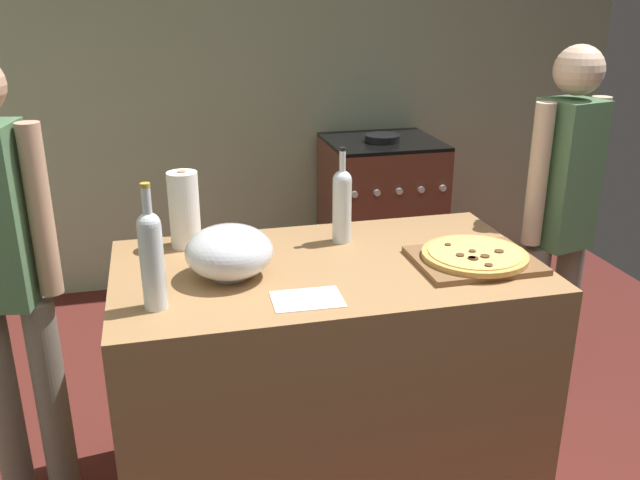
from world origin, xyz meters
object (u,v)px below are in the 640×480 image
(wine_bottle_green, at_px, (342,203))
(person_in_stripes, at_px, (5,271))
(mixing_bowl, at_px, (229,252))
(pizza, at_px, (475,255))
(paper_towel_roll, at_px, (184,210))
(person_in_red, at_px, (560,218))
(stove, at_px, (380,215))
(wine_bottle_clear, at_px, (152,256))

(wine_bottle_green, xyz_separation_m, person_in_stripes, (-1.14, -0.01, -0.14))
(mixing_bowl, relative_size, wine_bottle_green, 0.80)
(pizza, xyz_separation_m, paper_towel_roll, (-0.93, 0.39, 0.11))
(person_in_red, bearing_deg, pizza, -146.44)
(person_in_red, bearing_deg, person_in_stripes, -177.94)
(mixing_bowl, relative_size, person_in_stripes, 0.17)
(stove, bearing_deg, mixing_bowl, -122.64)
(wine_bottle_green, relative_size, stove, 0.36)
(wine_bottle_clear, height_order, stove, wine_bottle_clear)
(wine_bottle_clear, relative_size, wine_bottle_green, 1.08)
(wine_bottle_green, bearing_deg, wine_bottle_clear, -149.28)
(pizza, relative_size, stove, 0.36)
(mixing_bowl, height_order, wine_bottle_clear, wine_bottle_clear)
(stove, height_order, person_in_stripes, person_in_stripes)
(paper_towel_roll, bearing_deg, wine_bottle_green, -8.94)
(paper_towel_roll, distance_m, wine_bottle_clear, 0.50)
(pizza, bearing_deg, stove, 81.22)
(wine_bottle_clear, xyz_separation_m, person_in_stripes, (-0.48, 0.38, -0.16))
(mixing_bowl, height_order, wine_bottle_green, wine_bottle_green)
(pizza, bearing_deg, person_in_stripes, 169.11)
(wine_bottle_green, distance_m, person_in_red, 0.95)
(wine_bottle_green, relative_size, person_in_stripes, 0.22)
(pizza, xyz_separation_m, wine_bottle_green, (-0.38, 0.31, 0.12))
(pizza, height_order, wine_bottle_clear, wine_bottle_clear)
(pizza, xyz_separation_m, person_in_red, (0.55, 0.37, -0.04))
(person_in_red, bearing_deg, paper_towel_roll, 178.97)
(mixing_bowl, bearing_deg, wine_bottle_green, 27.54)
(mixing_bowl, distance_m, stove, 2.08)
(mixing_bowl, xyz_separation_m, wine_bottle_green, (0.43, 0.23, 0.06))
(wine_bottle_green, bearing_deg, paper_towel_roll, 171.06)
(wine_bottle_green, bearing_deg, stove, 66.05)
(stove, xyz_separation_m, person_in_stripes, (-1.80, -1.49, 0.44))
(paper_towel_roll, xyz_separation_m, wine_bottle_green, (0.55, -0.09, 0.01))
(mixing_bowl, bearing_deg, person_in_stripes, 163.46)
(pizza, distance_m, person_in_red, 0.67)
(person_in_stripes, bearing_deg, mixing_bowl, -16.54)
(mixing_bowl, distance_m, person_in_red, 1.40)
(mixing_bowl, xyz_separation_m, stove, (1.09, 1.70, -0.52))
(mixing_bowl, relative_size, paper_towel_roll, 1.01)
(paper_towel_roll, bearing_deg, person_in_red, -1.03)
(pizza, relative_size, paper_towel_roll, 1.28)
(paper_towel_roll, relative_size, wine_bottle_green, 0.79)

